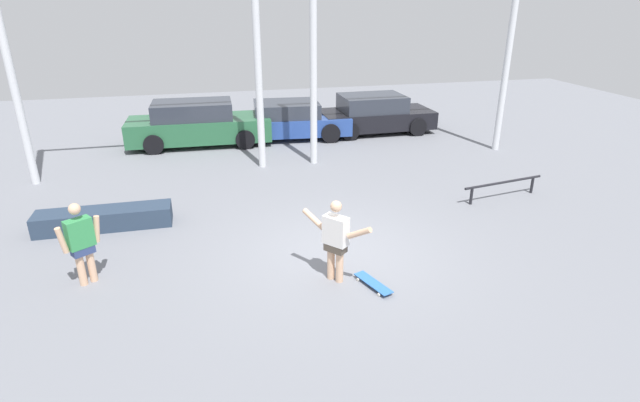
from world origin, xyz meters
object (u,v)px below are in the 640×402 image
Objects in this scene: skateboard at (373,283)px; grind_box at (104,219)px; bystander at (81,241)px; skateboarder at (336,238)px; grind_rail at (503,185)px; parked_car_blue at (290,120)px; parked_car_green at (198,124)px; parked_car_black at (375,114)px.

grind_box is at bearing -146.13° from skateboard.
bystander reaches higher than skateboard.
skateboarder is 1.74× the size of skateboard.
parked_car_blue is (-4.01, 6.78, 0.26)m from grind_rail.
parked_car_black is (6.20, 0.22, -0.05)m from parked_car_green.
parked_car_blue is (0.37, 9.83, 0.54)m from skateboard.
grind_rail is (4.38, 3.05, 0.28)m from skateboard.
grind_box is 1.86× the size of bystander.
parked_car_green reaches higher than grind_box.
skateboarder reaches higher than parked_car_green.
parked_car_black reaches higher than skateboard.
parked_car_blue reaches higher than skateboard.
grind_rail is 9.71m from parked_car_green.
skateboard is 0.38× the size of grind_rail.
parked_car_black reaches higher than grind_box.
grind_box is at bearing -167.37° from skateboarder.
skateboarder reaches higher than bystander.
skateboard is 0.21× the size of parked_car_blue.
parked_car_green is (-2.73, 9.66, 0.62)m from skateboard.
grind_rail is (4.95, 2.69, -0.46)m from skateboarder.
skateboard is at bearing -87.72° from parked_car_blue.
parked_car_green is 3.11m from parked_car_blue.
parked_car_blue is (3.10, 0.17, -0.08)m from parked_car_green.
skateboarder is 0.54× the size of grind_box.
skateboard is 0.21× the size of parked_car_black.
grind_box is 6.46m from parked_car_green.
grind_rail is 1.53× the size of bystander.
skateboarder is at bearing -142.26° from skateboard.
parked_car_green reaches higher than skateboard.
parked_car_green reaches higher than grind_rail.
parked_car_black is (4.04, 9.51, -0.17)m from skateboarder.
grind_rail is at bearing -82.92° from parked_car_black.
skateboarder is 9.54m from parked_car_green.
skateboarder reaches higher than skateboard.
bystander is (-4.17, 0.90, -0.01)m from skateboarder.
grind_box is 0.60× the size of parked_car_green.
parked_car_blue is (0.94, 9.46, -0.21)m from skateboarder.
skateboarder is 4.27m from bystander.
grind_box reaches higher than skateboard.
bystander reaches higher than parked_car_blue.
grind_rail reaches higher than grind_box.
parked_car_blue is at bearing -179.61° from parked_car_black.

